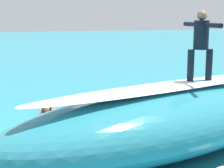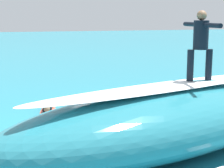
{
  "view_description": "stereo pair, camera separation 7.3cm",
  "coord_description": "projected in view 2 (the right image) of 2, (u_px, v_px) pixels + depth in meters",
  "views": [
    {
      "loc": [
        2.82,
        10.51,
        3.26
      ],
      "look_at": [
        -0.05,
        0.38,
        1.28
      ],
      "focal_mm": 60.03,
      "sensor_mm": 36.0,
      "label": 1
    },
    {
      "loc": [
        2.75,
        10.53,
        3.26
      ],
      "look_at": [
        -0.05,
        0.38,
        1.28
      ],
      "focal_mm": 60.03,
      "sensor_mm": 36.0,
      "label": 2
    }
  ],
  "objects": [
    {
      "name": "surfboard_riding",
      "position": [
        199.0,
        82.0,
        9.17
      ],
      "size": [
        1.98,
        0.55,
        0.08
      ],
      "primitive_type": "ellipsoid",
      "rotation": [
        0.0,
        0.0,
        0.04
      ],
      "color": "#33B2D1",
      "rests_on": "wave_crest"
    },
    {
      "name": "surfer_riding",
      "position": [
        201.0,
        40.0,
        8.98
      ],
      "size": [
        0.67,
        1.6,
        1.69
      ],
      "rotation": [
        0.0,
        0.0,
        0.04
      ],
      "color": "black",
      "rests_on": "surfboard_riding"
    },
    {
      "name": "ground_plane",
      "position": [
        107.0,
        123.0,
        11.3
      ],
      "size": [
        120.0,
        120.0,
        0.0
      ],
      "primitive_type": "plane",
      "color": "teal"
    },
    {
      "name": "wave_crest",
      "position": [
        167.0,
        121.0,
        8.78
      ],
      "size": [
        9.11,
        5.4,
        1.57
      ],
      "primitive_type": "ellipsoid",
      "rotation": [
        0.0,
        0.0,
        0.32
      ],
      "color": "teal",
      "rests_on": "ground_plane"
    },
    {
      "name": "surfboard_paddling",
      "position": [
        48.0,
        112.0,
        12.44
      ],
      "size": [
        0.87,
        2.41,
        0.08
      ],
      "primitive_type": "ellipsoid",
      "rotation": [
        0.0,
        0.0,
        1.42
      ],
      "color": "#E0563D",
      "rests_on": "ground_plane"
    },
    {
      "name": "wave_foam_lip",
      "position": [
        168.0,
        86.0,
        8.63
      ],
      "size": [
        7.3,
        3.23,
        0.08
      ],
      "primitive_type": "ellipsoid",
      "rotation": [
        0.0,
        0.0,
        0.32
      ],
      "color": "white",
      "rests_on": "wave_crest"
    },
    {
      "name": "surfer_paddling",
      "position": [
        48.0,
        106.0,
        12.53
      ],
      "size": [
        0.53,
        1.72,
        0.31
      ],
      "rotation": [
        0.0,
        0.0,
        1.42
      ],
      "color": "black",
      "rests_on": "surfboard_paddling"
    },
    {
      "name": "foam_patch_mid",
      "position": [
        5.0,
        165.0,
        8.06
      ],
      "size": [
        0.99,
        0.8,
        0.1
      ],
      "primitive_type": "ellipsoid",
      "rotation": [
        0.0,
        0.0,
        3.06
      ],
      "color": "white",
      "rests_on": "ground_plane"
    }
  ]
}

